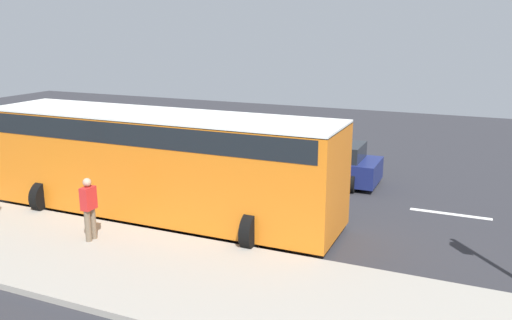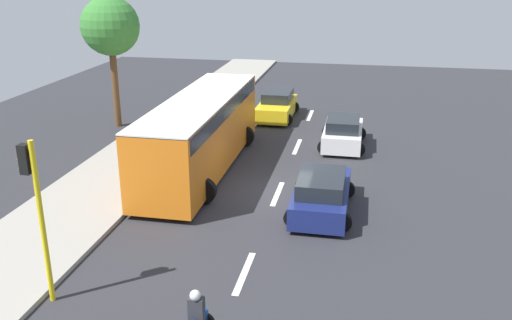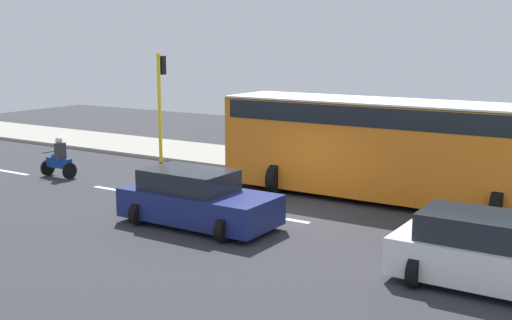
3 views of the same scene
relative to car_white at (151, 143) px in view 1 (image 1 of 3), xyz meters
The scene contains 10 objects.
ground_plane 6.83m from the car_white, 71.41° to the left, with size 40.00×60.00×0.10m, color #2D2D33.
sidewalk 11.22m from the car_white, 35.09° to the left, with size 4.00×60.00×0.15m, color #9E998E.
lane_stripe_far_north 6.01m from the car_white, 68.73° to the right, with size 0.20×2.40×0.01m, color white.
lane_stripe_north 2.32m from the car_white, 11.43° to the left, with size 0.20×2.40×0.01m, color white.
lane_stripe_mid 6.83m from the car_white, 71.41° to the left, with size 0.20×2.40×0.01m, color white.
lane_stripe_south 12.64m from the car_white, 80.13° to the left, with size 0.20×2.40×0.01m, color white.
car_white is the anchor object (origin of this frame).
car_dark_blue 7.78m from the car_white, 87.38° to the left, with size 2.32×4.37×1.52m.
city_bus 7.37m from the car_white, 36.52° to the left, with size 3.20×11.00×3.16m.
pedestrian_near_signal 9.29m from the car_white, 24.79° to the left, with size 0.40×0.24×1.69m.
Camera 1 is at (16.24, 6.52, 5.56)m, focal length 36.45 mm.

